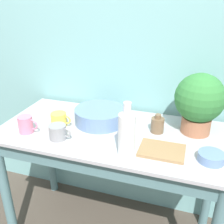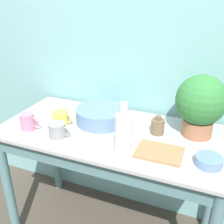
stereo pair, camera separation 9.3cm
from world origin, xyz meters
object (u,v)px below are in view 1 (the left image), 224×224
(bottle_tall, at_px, (127,134))
(bottle_short, at_px, (157,125))
(potted_plant, at_px, (199,101))
(bowl_wash_large, at_px, (100,116))
(mug_grey, at_px, (58,132))
(tray_board, at_px, (162,150))
(bowl_small_blue, at_px, (211,157))
(mug_yellow, at_px, (59,119))
(mug_pink, at_px, (26,124))

(bottle_tall, distance_m, bottle_short, 0.31)
(potted_plant, bearing_deg, bowl_wash_large, -174.49)
(mug_grey, bearing_deg, tray_board, 4.38)
(potted_plant, relative_size, bottle_tall, 1.24)
(bottle_short, bearing_deg, tray_board, -74.13)
(potted_plant, relative_size, bowl_wash_large, 1.12)
(bowl_wash_large, bearing_deg, potted_plant, 5.51)
(bowl_wash_large, bearing_deg, bottle_tall, -49.75)
(bottle_short, relative_size, bowl_small_blue, 0.88)
(bottle_tall, xyz_separation_m, mug_yellow, (-0.47, 0.18, -0.08))
(potted_plant, bearing_deg, tray_board, -119.40)
(bottle_short, bearing_deg, bowl_wash_large, 178.09)
(mug_pink, bearing_deg, tray_board, 2.54)
(potted_plant, distance_m, bowl_wash_large, 0.59)
(mug_grey, bearing_deg, bowl_small_blue, 2.57)
(bottle_tall, bearing_deg, potted_plant, 47.53)
(bottle_short, bearing_deg, bottle_tall, -111.17)
(bottle_tall, relative_size, tray_board, 1.24)
(mug_yellow, bearing_deg, bottle_tall, -20.81)
(bowl_small_blue, bearing_deg, bottle_short, 144.32)
(bowl_wash_large, bearing_deg, mug_yellow, -152.42)
(bottle_tall, height_order, mug_grey, bottle_tall)
(potted_plant, distance_m, bottle_short, 0.26)
(mug_pink, relative_size, mug_grey, 0.94)
(mug_yellow, relative_size, tray_board, 0.55)
(mug_pink, relative_size, bowl_small_blue, 0.96)
(bowl_small_blue, bearing_deg, mug_yellow, 172.99)
(mug_yellow, distance_m, mug_grey, 0.16)
(mug_pink, xyz_separation_m, bowl_small_blue, (1.01, 0.03, -0.03))
(bowl_wash_large, xyz_separation_m, bowl_small_blue, (0.65, -0.22, -0.02))
(bottle_tall, height_order, tray_board, bottle_tall)
(bottle_short, distance_m, mug_pink, 0.75)
(potted_plant, relative_size, mug_pink, 2.89)
(potted_plant, bearing_deg, mug_grey, -156.42)
(bottle_short, distance_m, mug_grey, 0.56)
(mug_yellow, relative_size, bowl_small_blue, 1.00)
(mug_yellow, bearing_deg, bowl_wash_large, 27.58)
(bottle_short, xyz_separation_m, mug_yellow, (-0.58, -0.10, -0.01))
(potted_plant, relative_size, mug_grey, 2.72)
(bowl_small_blue, bearing_deg, potted_plant, 106.74)
(mug_pink, relative_size, tray_board, 0.53)
(tray_board, bearing_deg, bottle_tall, -154.80)
(mug_grey, bearing_deg, potted_plant, 23.58)
(bottle_tall, bearing_deg, bottle_short, 68.83)
(potted_plant, height_order, tray_board, potted_plant)
(mug_yellow, distance_m, bowl_small_blue, 0.87)
(bottle_short, bearing_deg, mug_yellow, -169.87)
(potted_plant, height_order, bottle_short, potted_plant)
(mug_yellow, bearing_deg, mug_grey, -63.78)
(mug_pink, height_order, tray_board, mug_pink)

